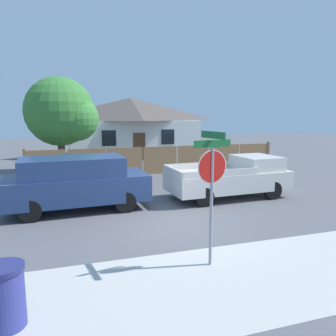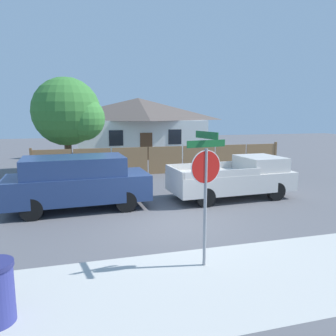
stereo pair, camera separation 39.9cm
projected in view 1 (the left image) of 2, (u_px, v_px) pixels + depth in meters
ground_plane at (175, 224)px, 10.05m from camera, size 80.00×80.00×0.00m
sidewalk_strip at (232, 279)px, 6.66m from camera, size 36.00×3.20×0.01m
wooden_fence at (160, 160)px, 18.52m from camera, size 14.28×0.12×1.64m
house at (131, 126)px, 26.47m from camera, size 10.47×6.55×4.63m
oak_tree at (63, 113)px, 18.19m from camera, size 4.02×3.83×5.39m
red_suv at (76, 182)px, 11.37m from camera, size 4.96×2.24×1.87m
orange_pickup at (232, 177)px, 13.23m from camera, size 4.94×2.27×1.63m
stop_sign at (212, 177)px, 7.01m from camera, size 0.92×0.83×2.97m
trash_bin at (4, 296)px, 5.11m from camera, size 0.66×0.66×1.02m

